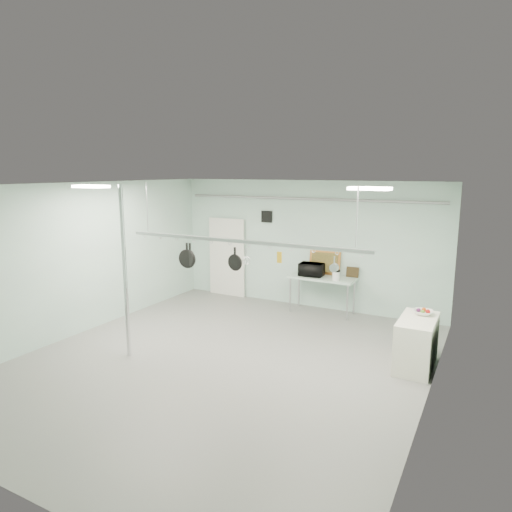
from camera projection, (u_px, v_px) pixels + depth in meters
The scene contains 25 objects.
floor at pixel (223, 361), 8.34m from camera, with size 8.00×8.00×0.00m, color gray.
ceiling at pixel (220, 185), 7.75m from camera, with size 7.00×8.00×0.02m, color silver.
back_wall at pixel (306, 244), 11.51m from camera, with size 7.00×0.02×3.20m, color #9EBEB5.
right_wall at pixel (431, 303), 6.44m from camera, with size 0.02×8.00×3.20m, color #9EBEB5.
door at pixel (227, 258), 12.63m from camera, with size 1.10×0.10×2.20m, color silver.
wall_vent at pixel (267, 217), 11.88m from camera, with size 0.30×0.04×0.30m, color black.
conduit_pipe at pixel (305, 199), 11.22m from camera, with size 0.07×0.07×6.60m, color gray.
chrome_pole at pixel (125, 273), 8.31m from camera, with size 0.08×0.08×3.20m, color silver.
prep_table at pixel (322, 280), 11.04m from camera, with size 1.60×0.70×0.91m.
side_cabinet at pixel (416, 343), 8.02m from camera, with size 0.60×1.20×0.90m, color white.
pot_rack at pixel (240, 240), 8.10m from camera, with size 4.80×0.06×1.00m.
light_panel_left at pixel (91, 186), 8.07m from camera, with size 0.65×0.30×0.05m, color white.
light_panel_right at pixel (370, 189), 7.17m from camera, with size 0.65×0.30×0.05m, color white.
microwave at pixel (312, 270), 11.08m from camera, with size 0.57×0.39×0.32m, color black.
coffee_canister at pixel (336, 276), 10.65m from camera, with size 0.17×0.17×0.21m, color silver.
painting_large at pixel (325, 263), 11.25m from camera, with size 0.78×0.05×0.58m, color #CE7C37.
painting_small at pixel (353, 272), 10.96m from camera, with size 0.30×0.04×0.25m, color black.
fruit_bowl at pixel (423, 312), 8.15m from camera, with size 0.34×0.34×0.08m, color white.
skillet_left at pixel (187, 256), 8.70m from camera, with size 0.36×0.06×0.49m, color black, non-canonical shape.
skillet_mid at pixel (190, 254), 8.67m from camera, with size 0.33×0.06×0.44m, color black, non-canonical shape.
skillet_right at pixel (235, 259), 8.21m from camera, with size 0.30×0.06×0.43m, color black, non-canonical shape.
whisk at pixel (246, 256), 8.09m from camera, with size 0.15×0.15×0.30m, color #A3A4A8, non-canonical shape.
grater at pixel (279, 257), 7.78m from camera, with size 0.09×0.02×0.21m, color gold, non-canonical shape.
saucepan at pixel (334, 264), 7.34m from camera, with size 0.14×0.09×0.25m, color #B8B9BD, non-canonical shape.
fruit_cluster at pixel (423, 310), 8.14m from camera, with size 0.24×0.24×0.09m, color #A0110E, non-canonical shape.
Camera 1 is at (4.22, -6.64, 3.45)m, focal length 32.00 mm.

